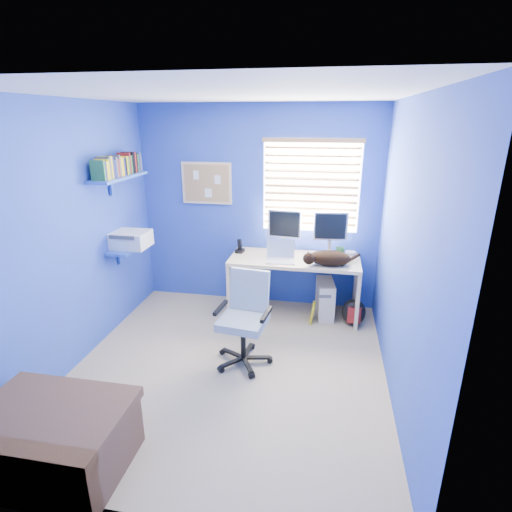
% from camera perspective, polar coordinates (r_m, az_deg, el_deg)
% --- Properties ---
extents(floor, '(3.00, 3.20, 0.00)m').
position_cam_1_polar(floor, '(4.08, -3.86, -15.60)').
color(floor, tan).
rests_on(floor, ground).
extents(ceiling, '(3.00, 3.20, 0.00)m').
position_cam_1_polar(ceiling, '(3.36, -4.87, 22.08)').
color(ceiling, white).
rests_on(ceiling, wall_back).
extents(wall_back, '(3.00, 0.01, 2.50)m').
position_cam_1_polar(wall_back, '(5.04, 0.27, 6.82)').
color(wall_back, blue).
rests_on(wall_back, ground).
extents(wall_front, '(3.00, 0.01, 2.50)m').
position_cam_1_polar(wall_front, '(2.14, -15.26, -11.60)').
color(wall_front, blue).
rests_on(wall_front, ground).
extents(wall_left, '(0.01, 3.20, 2.50)m').
position_cam_1_polar(wall_left, '(4.16, -24.78, 2.37)').
color(wall_left, blue).
rests_on(wall_left, ground).
extents(wall_right, '(0.01, 3.20, 2.50)m').
position_cam_1_polar(wall_right, '(3.48, 20.38, -0.08)').
color(wall_right, blue).
rests_on(wall_right, ground).
extents(desk, '(1.54, 0.65, 0.74)m').
position_cam_1_polar(desk, '(4.92, 5.40, -4.37)').
color(desk, '#E2BD87').
rests_on(desk, floor).
extents(laptop, '(0.35, 0.29, 0.22)m').
position_cam_1_polar(laptop, '(4.63, 3.51, 0.53)').
color(laptop, silver).
rests_on(laptop, desk).
extents(monitor_left, '(0.41, 0.15, 0.54)m').
position_cam_1_polar(monitor_left, '(4.89, 4.08, 3.51)').
color(monitor_left, silver).
rests_on(monitor_left, desk).
extents(monitor_right, '(0.41, 0.17, 0.54)m').
position_cam_1_polar(monitor_right, '(4.86, 10.54, 3.11)').
color(monitor_right, silver).
rests_on(monitor_right, desk).
extents(phone, '(0.11, 0.12, 0.17)m').
position_cam_1_polar(phone, '(4.94, -2.33, 1.46)').
color(phone, black).
rests_on(phone, desk).
extents(mug, '(0.10, 0.09, 0.10)m').
position_cam_1_polar(mug, '(4.94, 11.92, 0.63)').
color(mug, '#26612E').
rests_on(mug, desk).
extents(cd_spindle, '(0.13, 0.13, 0.07)m').
position_cam_1_polar(cd_spindle, '(4.91, 13.33, 0.21)').
color(cd_spindle, silver).
rests_on(cd_spindle, desk).
extents(cat, '(0.53, 0.42, 0.17)m').
position_cam_1_polar(cat, '(4.58, 10.46, -0.29)').
color(cat, black).
rests_on(cat, desk).
extents(tower_pc, '(0.25, 0.46, 0.45)m').
position_cam_1_polar(tower_pc, '(5.00, 9.82, -6.01)').
color(tower_pc, beige).
rests_on(tower_pc, floor).
extents(drawer_boxes, '(0.35, 0.28, 0.41)m').
position_cam_1_polar(drawer_boxes, '(5.11, -0.99, -5.40)').
color(drawer_boxes, tan).
rests_on(drawer_boxes, floor).
extents(yellow_book, '(0.03, 0.17, 0.24)m').
position_cam_1_polar(yellow_book, '(4.86, 8.04, -8.02)').
color(yellow_book, yellow).
rests_on(yellow_book, floor).
extents(backpack, '(0.28, 0.22, 0.32)m').
position_cam_1_polar(backpack, '(4.88, 13.79, -7.78)').
color(backpack, black).
rests_on(backpack, floor).
extents(bed_corner, '(0.98, 0.69, 0.47)m').
position_cam_1_polar(bed_corner, '(3.31, -26.98, -22.38)').
color(bed_corner, brown).
rests_on(bed_corner, floor).
extents(office_chair, '(0.59, 0.59, 0.92)m').
position_cam_1_polar(office_chair, '(4.01, -1.62, -10.51)').
color(office_chair, black).
rests_on(office_chair, floor).
extents(window_blinds, '(1.15, 0.05, 1.10)m').
position_cam_1_polar(window_blinds, '(4.88, 7.86, 9.83)').
color(window_blinds, white).
rests_on(window_blinds, ground).
extents(corkboard, '(0.64, 0.02, 0.52)m').
position_cam_1_polar(corkboard, '(5.12, -7.07, 10.28)').
color(corkboard, '#E2BD87').
rests_on(corkboard, ground).
extents(wall_shelves, '(0.42, 0.90, 1.05)m').
position_cam_1_polar(wall_shelves, '(4.65, -18.43, 7.13)').
color(wall_shelves, blue).
rests_on(wall_shelves, ground).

